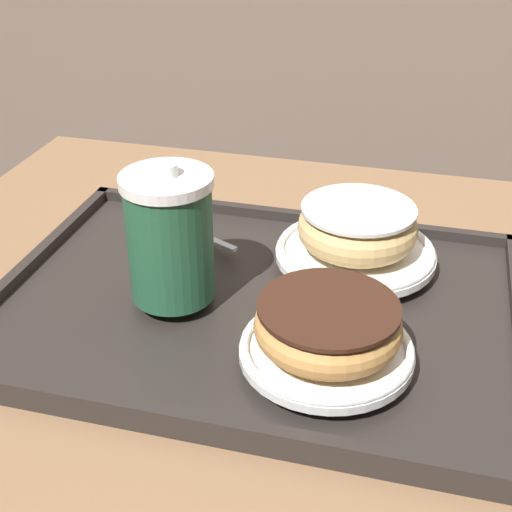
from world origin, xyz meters
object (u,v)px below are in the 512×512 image
Objects in this scene: coffee_cup_front at (170,236)px; donut_plain at (357,227)px; donut_chocolate_glazed at (328,324)px; spoon at (161,217)px.

coffee_cup_front is 0.20m from donut_plain.
coffee_cup_front reaches higher than donut_chocolate_glazed.
coffee_cup_front is 1.09× the size of donut_chocolate_glazed.
spoon is (-0.23, 0.20, -0.03)m from donut_chocolate_glazed.
donut_plain is (0.00, 0.17, 0.00)m from donut_chocolate_glazed.
coffee_cup_front reaches higher than donut_plain.
donut_plain is (0.16, 0.11, -0.03)m from coffee_cup_front.
donut_plain is at bearing 35.13° from coffee_cup_front.
coffee_cup_front is 0.17m from spoon.
donut_plain is at bearing 89.66° from donut_chocolate_glazed.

